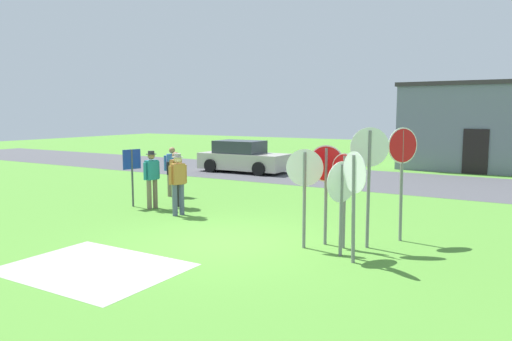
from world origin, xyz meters
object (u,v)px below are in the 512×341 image
at_px(stop_sign_leaning_left, 341,192).
at_px(stop_sign_far_back, 326,177).
at_px(person_near_signs, 172,168).
at_px(person_in_blue, 178,181).
at_px(stop_sign_rear_right, 402,163).
at_px(stop_sign_nearest, 305,181).
at_px(person_holding_notes, 152,176).
at_px(person_in_dark_shirt, 175,175).
at_px(parked_car_on_street, 243,158).
at_px(info_panel_leftmost, 132,167).
at_px(stop_sign_center_cluster, 354,187).
at_px(stop_sign_rear_left, 344,185).
at_px(stop_sign_leaning_right, 369,165).

xyz_separation_m(stop_sign_leaning_left, stop_sign_far_back, (-0.59, 0.63, 0.19)).
relative_size(stop_sign_leaning_left, stop_sign_far_back, 0.88).
height_order(stop_sign_leaning_left, person_near_signs, stop_sign_leaning_left).
height_order(person_near_signs, person_in_blue, person_in_blue).
bearing_deg(stop_sign_rear_right, stop_sign_nearest, -134.24).
bearing_deg(stop_sign_rear_right, person_in_blue, -175.45).
relative_size(stop_sign_far_back, person_in_blue, 1.25).
bearing_deg(person_holding_notes, stop_sign_nearest, -14.73).
xyz_separation_m(stop_sign_nearest, person_in_dark_shirt, (-5.25, 2.03, -0.46)).
bearing_deg(person_near_signs, stop_sign_far_back, -23.55).
bearing_deg(stop_sign_rear_right, person_near_signs, 167.35).
height_order(parked_car_on_street, stop_sign_rear_right, stop_sign_rear_right).
xyz_separation_m(stop_sign_rear_right, info_panel_leftmost, (-8.05, -0.20, -0.54)).
xyz_separation_m(parked_car_on_street, stop_sign_center_cluster, (9.40, -10.90, 0.78)).
bearing_deg(person_in_blue, stop_sign_rear_right, 4.55).
height_order(person_holding_notes, person_in_dark_shirt, person_holding_notes).
height_order(stop_sign_rear_left, person_near_signs, stop_sign_rear_left).
height_order(stop_sign_center_cluster, info_panel_leftmost, stop_sign_center_cluster).
relative_size(stop_sign_rear_right, stop_sign_far_back, 1.17).
relative_size(stop_sign_rear_right, stop_sign_nearest, 1.20).
xyz_separation_m(stop_sign_leaning_left, stop_sign_rear_left, (-0.15, 0.56, 0.05)).
relative_size(stop_sign_center_cluster, stop_sign_nearest, 1.02).
xyz_separation_m(stop_sign_rear_left, stop_sign_far_back, (-0.44, 0.07, 0.14)).
relative_size(stop_sign_leaning_left, person_near_signs, 1.13).
relative_size(parked_car_on_street, stop_sign_center_cluster, 2.01).
bearing_deg(person_in_dark_shirt, stop_sign_center_cluster, -20.99).
bearing_deg(info_panel_leftmost, person_in_blue, -7.71).
height_order(stop_sign_leaning_right, person_holding_notes, stop_sign_leaning_right).
xyz_separation_m(stop_sign_center_cluster, person_holding_notes, (-6.96, 1.96, -0.49)).
bearing_deg(person_holding_notes, parked_car_on_street, 105.33).
bearing_deg(stop_sign_leaning_left, stop_sign_leaning_right, 71.92).
bearing_deg(stop_sign_far_back, person_in_dark_shirt, 164.35).
distance_m(stop_sign_nearest, person_holding_notes, 5.92).
height_order(stop_sign_leaning_left, stop_sign_rear_left, stop_sign_rear_left).
distance_m(person_near_signs, person_in_dark_shirt, 2.00).
distance_m(stop_sign_rear_right, stop_sign_nearest, 2.32).
height_order(stop_sign_far_back, info_panel_leftmost, stop_sign_far_back).
bearing_deg(person_in_blue, stop_sign_center_cluster, -16.01).
distance_m(person_in_dark_shirt, person_in_blue, 1.20).
height_order(parked_car_on_street, person_holding_notes, person_holding_notes).
distance_m(parked_car_on_street, stop_sign_rear_left, 13.41).
height_order(stop_sign_center_cluster, person_in_dark_shirt, stop_sign_center_cluster).
distance_m(stop_sign_rear_right, stop_sign_far_back, 1.78).
height_order(parked_car_on_street, stop_sign_leaning_right, stop_sign_leaning_right).
relative_size(stop_sign_nearest, person_holding_notes, 1.22).
height_order(stop_sign_far_back, person_near_signs, stop_sign_far_back).
distance_m(stop_sign_leaning_left, info_panel_leftmost, 7.49).
bearing_deg(person_in_dark_shirt, stop_sign_nearest, -21.16).
relative_size(stop_sign_rear_left, stop_sign_center_cluster, 0.94).
height_order(stop_sign_center_cluster, person_near_signs, stop_sign_center_cluster).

